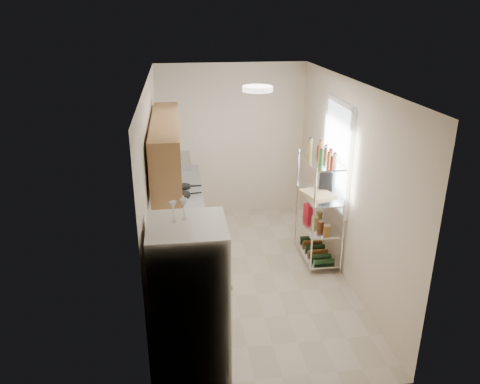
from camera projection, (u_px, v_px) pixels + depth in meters
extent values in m
cube|color=#C0B09B|center=(251.00, 274.00, 6.43)|extent=(2.50, 4.40, 0.01)
cube|color=silver|center=(253.00, 82.00, 5.48)|extent=(2.50, 4.40, 0.01)
cube|color=beige|center=(232.00, 141.00, 7.99)|extent=(2.50, 0.01, 2.60)
cube|color=beige|center=(294.00, 277.00, 3.92)|extent=(2.50, 0.01, 2.60)
cube|color=beige|center=(152.00, 190.00, 5.80)|extent=(0.01, 4.40, 2.60)
cube|color=beige|center=(347.00, 181.00, 6.11)|extent=(0.01, 4.40, 2.60)
cube|color=#A87A47|center=(182.00, 236.00, 6.56)|extent=(0.60, 3.48, 0.86)
cube|color=gray|center=(182.00, 206.00, 6.40)|extent=(0.63, 3.51, 0.04)
cube|color=#B7BABC|center=(181.00, 246.00, 5.35)|extent=(0.52, 0.44, 0.04)
cube|color=#B7BABC|center=(197.00, 197.00, 7.84)|extent=(0.01, 0.55, 0.72)
cube|color=#A87A47|center=(166.00, 148.00, 5.73)|extent=(0.33, 2.20, 0.72)
cube|color=#B7BABC|center=(173.00, 161.00, 6.63)|extent=(0.50, 0.60, 0.12)
cube|color=white|center=(337.00, 155.00, 6.34)|extent=(0.06, 1.00, 1.46)
cube|color=silver|center=(316.00, 252.00, 6.80)|extent=(0.45, 0.90, 0.02)
cube|color=silver|center=(318.00, 224.00, 6.63)|extent=(0.45, 0.90, 0.02)
cube|color=silver|center=(320.00, 195.00, 6.47)|extent=(0.45, 0.90, 0.02)
cube|color=silver|center=(323.00, 160.00, 6.28)|extent=(0.45, 0.90, 0.02)
cylinder|color=silver|center=(313.00, 224.00, 6.12)|extent=(0.02, 0.02, 1.55)
cylinder|color=silver|center=(297.00, 199.00, 6.93)|extent=(0.02, 0.02, 1.55)
cylinder|color=silver|center=(344.00, 222.00, 6.17)|extent=(0.02, 0.02, 1.55)
cylinder|color=silver|center=(324.00, 197.00, 6.98)|extent=(0.02, 0.02, 1.55)
cylinder|color=white|center=(258.00, 89.00, 5.21)|extent=(0.34, 0.34, 0.05)
cube|color=silver|center=(190.00, 306.00, 4.32)|extent=(0.69, 0.69, 1.68)
cylinder|color=white|center=(174.00, 205.00, 6.10)|extent=(0.27, 0.27, 0.22)
cylinder|color=black|center=(180.00, 195.00, 6.66)|extent=(0.34, 0.34, 0.05)
cylinder|color=black|center=(184.00, 187.00, 6.99)|extent=(0.21, 0.21, 0.04)
cube|color=tan|center=(318.00, 193.00, 6.45)|extent=(0.46, 0.53, 0.03)
cube|color=black|center=(326.00, 178.00, 6.61)|extent=(0.25, 0.31, 0.31)
cube|color=#B11523|center=(309.00, 210.00, 6.86)|extent=(0.14, 0.17, 0.17)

